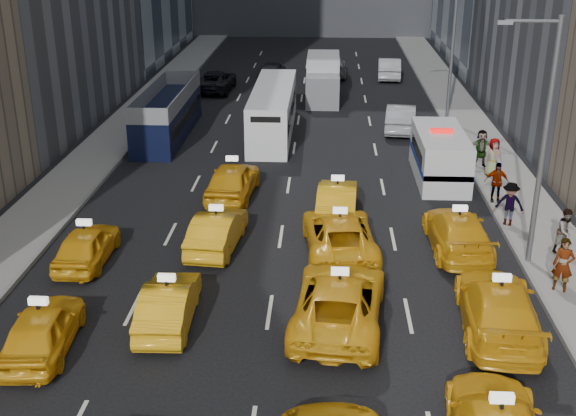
# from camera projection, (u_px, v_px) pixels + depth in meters

# --- Properties ---
(sidewalk_west) EXTENTS (3.00, 90.00, 0.15)m
(sidewalk_west) POSITION_uv_depth(u_px,v_px,m) (103.00, 149.00, 39.73)
(sidewalk_west) COLOR gray
(sidewalk_west) RESTS_ON ground
(sidewalk_east) EXTENTS (3.00, 90.00, 0.15)m
(sidewalk_east) POSITION_uv_depth(u_px,v_px,m) (488.00, 155.00, 38.71)
(sidewalk_east) COLOR gray
(sidewalk_east) RESTS_ON ground
(curb_west) EXTENTS (0.15, 90.00, 0.18)m
(curb_west) POSITION_uv_depth(u_px,v_px,m) (129.00, 149.00, 39.66)
(curb_west) COLOR slate
(curb_west) RESTS_ON ground
(curb_east) EXTENTS (0.15, 90.00, 0.18)m
(curb_east) POSITION_uv_depth(u_px,v_px,m) (461.00, 155.00, 38.77)
(curb_east) COLOR slate
(curb_east) RESTS_ON ground
(streetlight_near) EXTENTS (2.15, 0.22, 9.00)m
(streetlight_near) POSITION_uv_depth(u_px,v_px,m) (542.00, 136.00, 24.92)
(streetlight_near) COLOR #595B60
(streetlight_near) RESTS_ON ground
(streetlight_far) EXTENTS (2.15, 0.22, 9.00)m
(streetlight_far) POSITION_uv_depth(u_px,v_px,m) (451.00, 43.00, 43.44)
(streetlight_far) COLOR #595B60
(streetlight_far) RESTS_ON ground
(taxi_8) EXTENTS (2.01, 4.37, 1.45)m
(taxi_8) POSITION_uv_depth(u_px,v_px,m) (42.00, 329.00, 21.15)
(taxi_8) COLOR #EBA313
(taxi_8) RESTS_ON ground
(taxi_9) EXTENTS (1.62, 4.31, 1.41)m
(taxi_9) POSITION_uv_depth(u_px,v_px,m) (168.00, 304.00, 22.58)
(taxi_9) COLOR #EBA313
(taxi_9) RESTS_ON ground
(taxi_10) EXTENTS (3.27, 6.08, 1.62)m
(taxi_10) POSITION_uv_depth(u_px,v_px,m) (339.00, 301.00, 22.54)
(taxi_10) COLOR #EBA313
(taxi_10) RESTS_ON ground
(taxi_11) EXTENTS (2.70, 5.74, 1.62)m
(taxi_11) POSITION_uv_depth(u_px,v_px,m) (498.00, 307.00, 22.15)
(taxi_11) COLOR #EBA313
(taxi_11) RESTS_ON ground
(taxi_12) EXTENTS (1.67, 4.11, 1.40)m
(taxi_12) POSITION_uv_depth(u_px,v_px,m) (87.00, 245.00, 26.62)
(taxi_12) COLOR #EBA313
(taxi_12) RESTS_ON ground
(taxi_13) EXTENTS (1.97, 4.57, 1.46)m
(taxi_13) POSITION_uv_depth(u_px,v_px,m) (217.00, 231.00, 27.79)
(taxi_13) COLOR #EBA313
(taxi_13) RESTS_ON ground
(taxi_14) EXTENTS (3.06, 5.77, 1.54)m
(taxi_14) POSITION_uv_depth(u_px,v_px,m) (339.00, 235.00, 27.33)
(taxi_14) COLOR #EBA313
(taxi_14) RESTS_ON ground
(taxi_15) EXTENTS (2.25, 5.30, 1.52)m
(taxi_15) POSITION_uv_depth(u_px,v_px,m) (458.00, 232.00, 27.59)
(taxi_15) COLOR #EBA313
(taxi_15) RESTS_ON ground
(taxi_16) EXTENTS (2.33, 4.96, 1.64)m
(taxi_16) POSITION_uv_depth(u_px,v_px,m) (233.00, 180.00, 32.85)
(taxi_16) COLOR #EBA313
(taxi_16) RESTS_ON ground
(taxi_17) EXTENTS (1.86, 4.71, 1.53)m
(taxi_17) POSITION_uv_depth(u_px,v_px,m) (337.00, 200.00, 30.74)
(taxi_17) COLOR #EBA313
(taxi_17) RESTS_ON ground
(nypd_van) EXTENTS (2.75, 6.05, 2.53)m
(nypd_van) POSITION_uv_depth(u_px,v_px,m) (440.00, 156.00, 35.06)
(nypd_van) COLOR silver
(nypd_van) RESTS_ON ground
(double_decker) EXTENTS (3.19, 9.99, 2.86)m
(double_decker) POSITION_uv_depth(u_px,v_px,m) (168.00, 113.00, 41.88)
(double_decker) COLOR black
(double_decker) RESTS_ON ground
(city_bus) EXTENTS (3.31, 10.91, 2.77)m
(city_bus) POSITION_uv_depth(u_px,v_px,m) (273.00, 111.00, 42.38)
(city_bus) COLOR white
(city_bus) RESTS_ON ground
(box_truck) EXTENTS (2.57, 6.63, 2.98)m
(box_truck) POSITION_uv_depth(u_px,v_px,m) (323.00, 79.00, 50.33)
(box_truck) COLOR silver
(box_truck) RESTS_ON ground
(misc_car_0) EXTENTS (2.27, 5.06, 1.61)m
(misc_car_0) POSITION_uv_depth(u_px,v_px,m) (401.00, 117.00, 43.20)
(misc_car_0) COLOR #9D9FA4
(misc_car_0) RESTS_ON ground
(misc_car_1) EXTENTS (2.70, 5.48, 1.50)m
(misc_car_1) POSITION_uv_depth(u_px,v_px,m) (216.00, 81.00, 53.16)
(misc_car_1) COLOR black
(misc_car_1) RESTS_ON ground
(misc_car_2) EXTENTS (2.28, 5.42, 1.56)m
(misc_car_2) POSITION_uv_depth(u_px,v_px,m) (332.00, 66.00, 58.16)
(misc_car_2) COLOR slate
(misc_car_2) RESTS_ON ground
(misc_car_3) EXTENTS (2.25, 4.84, 1.61)m
(misc_car_3) POSITION_uv_depth(u_px,v_px,m) (272.00, 71.00, 56.20)
(misc_car_3) COLOR black
(misc_car_3) RESTS_ON ground
(misc_car_4) EXTENTS (2.01, 5.06, 1.64)m
(misc_car_4) POSITION_uv_depth(u_px,v_px,m) (389.00, 68.00, 57.28)
(misc_car_4) COLOR #ACAFB4
(misc_car_4) RESTS_ON ground
(pedestrian_0) EXTENTS (0.81, 0.69, 1.90)m
(pedestrian_0) POSITION_uv_depth(u_px,v_px,m) (563.00, 265.00, 24.23)
(pedestrian_0) COLOR gray
(pedestrian_0) RESTS_ON sidewalk_east
(pedestrian_1) EXTENTS (0.96, 0.77, 1.75)m
(pedestrian_1) POSITION_uv_depth(u_px,v_px,m) (566.00, 231.00, 27.03)
(pedestrian_1) COLOR gray
(pedestrian_1) RESTS_ON sidewalk_east
(pedestrian_2) EXTENTS (1.28, 0.89, 1.84)m
(pedestrian_2) POSITION_uv_depth(u_px,v_px,m) (510.00, 204.00, 29.47)
(pedestrian_2) COLOR gray
(pedestrian_2) RESTS_ON sidewalk_east
(pedestrian_3) EXTENTS (1.11, 0.58, 1.82)m
(pedestrian_3) POSITION_uv_depth(u_px,v_px,m) (496.00, 182.00, 31.92)
(pedestrian_3) COLOR gray
(pedestrian_3) RESTS_ON sidewalk_east
(pedestrian_4) EXTENTS (1.02, 0.72, 1.90)m
(pedestrian_4) POSITION_uv_depth(u_px,v_px,m) (493.00, 157.00, 35.10)
(pedestrian_4) COLOR gray
(pedestrian_4) RESTS_ON sidewalk_east
(pedestrian_5) EXTENTS (1.76, 0.53, 1.89)m
(pedestrian_5) POSITION_uv_depth(u_px,v_px,m) (481.00, 148.00, 36.48)
(pedestrian_5) COLOR gray
(pedestrian_5) RESTS_ON sidewalk_east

